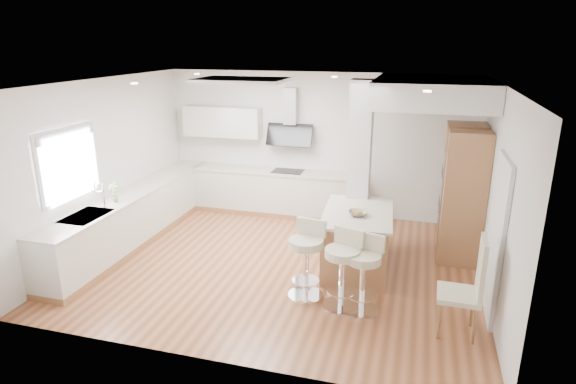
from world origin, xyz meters
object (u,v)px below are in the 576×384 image
(peninsula, at_px, (357,240))
(bar_stool_c, at_px, (364,270))
(bar_stool_a, at_px, (307,255))
(bar_stool_b, at_px, (343,266))
(dining_chair, at_px, (470,284))

(peninsula, height_order, bar_stool_c, bar_stool_c)
(bar_stool_a, distance_m, bar_stool_b, 0.54)
(peninsula, xyz_separation_m, bar_stool_b, (-0.02, -1.17, 0.13))
(bar_stool_b, bearing_deg, bar_stool_a, -177.62)
(bar_stool_a, relative_size, bar_stool_b, 1.01)
(peninsula, bearing_deg, bar_stool_b, -94.97)
(bar_stool_a, height_order, dining_chair, dining_chair)
(bar_stool_a, distance_m, dining_chair, 2.07)
(peninsula, bearing_deg, bar_stool_a, -121.85)
(peninsula, distance_m, bar_stool_b, 1.18)
(bar_stool_b, height_order, dining_chair, dining_chair)
(bar_stool_a, distance_m, bar_stool_c, 0.81)
(bar_stool_c, relative_size, dining_chair, 0.83)
(peninsula, distance_m, bar_stool_a, 1.16)
(peninsula, height_order, bar_stool_b, bar_stool_b)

